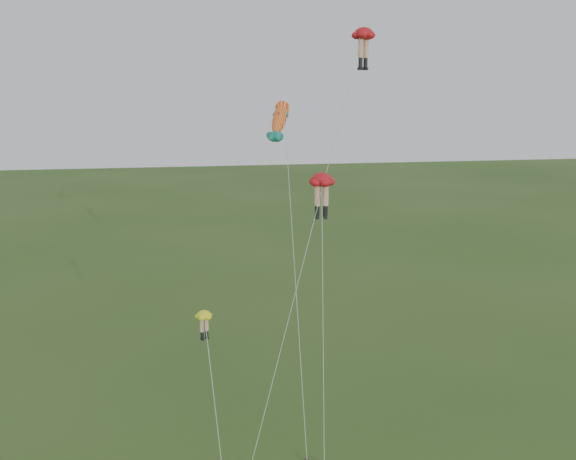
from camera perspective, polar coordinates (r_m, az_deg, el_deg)
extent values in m
ellipsoid|color=red|center=(41.01, 6.75, 16.97)|extent=(2.03, 2.03, 0.74)
cylinder|color=#E1A684|center=(40.77, 6.49, 15.77)|extent=(0.33, 0.33, 1.13)
cylinder|color=black|center=(40.73, 6.46, 14.57)|extent=(0.26, 0.26, 0.57)
cube|color=black|center=(40.72, 6.45, 14.06)|extent=(0.33, 0.38, 0.16)
cylinder|color=#E1A684|center=(41.11, 6.94, 15.73)|extent=(0.33, 0.33, 1.13)
cylinder|color=black|center=(41.06, 6.91, 14.54)|extent=(0.26, 0.26, 0.57)
cube|color=black|center=(41.05, 6.89, 14.03)|extent=(0.33, 0.38, 0.16)
cylinder|color=silver|center=(37.02, 1.95, -0.63)|extent=(8.25, 7.72, 24.11)
ellipsoid|color=red|center=(37.56, 3.00, 4.51)|extent=(1.73, 1.73, 0.80)
cylinder|color=#E1A684|center=(37.66, 2.62, 3.08)|extent=(0.36, 0.36, 1.22)
cylinder|color=black|center=(37.82, 2.61, 1.71)|extent=(0.28, 0.28, 0.61)
cube|color=black|center=(37.89, 2.60, 1.12)|extent=(0.23, 0.37, 0.18)
cylinder|color=#E1A684|center=(37.73, 3.36, 3.09)|extent=(0.36, 0.36, 1.22)
cylinder|color=black|center=(37.89, 3.34, 1.72)|extent=(0.28, 0.28, 0.61)
cube|color=black|center=(37.96, 3.33, 1.14)|extent=(0.23, 0.37, 0.18)
cylinder|color=silver|center=(36.77, 3.13, -7.60)|extent=(0.93, 5.21, 15.65)
ellipsoid|color=yellow|center=(34.35, -7.48, -7.48)|extent=(1.27, 1.27, 0.47)
cylinder|color=#E1A684|center=(34.48, -7.67, -8.39)|extent=(0.21, 0.21, 0.72)
cylinder|color=black|center=(34.67, -7.64, -9.23)|extent=(0.16, 0.16, 0.36)
cube|color=black|center=(34.76, -7.63, -9.59)|extent=(0.20, 0.24, 0.10)
cylinder|color=#E1A684|center=(34.61, -7.25, -8.30)|extent=(0.21, 0.21, 0.72)
cylinder|color=black|center=(34.80, -7.22, -9.13)|extent=(0.16, 0.16, 0.36)
cube|color=black|center=(34.89, -7.21, -9.49)|extent=(0.20, 0.24, 0.10)
cylinder|color=silver|center=(33.80, -6.46, -15.69)|extent=(0.70, 5.02, 9.00)
ellipsoid|color=#FFA820|center=(38.62, -0.73, 9.95)|extent=(1.96, 3.34, 2.50)
sphere|color=#FFA820|center=(38.62, -0.73, 9.95)|extent=(1.27, 1.48, 1.24)
cone|color=#137E6C|center=(38.62, -0.73, 9.95)|extent=(1.05, 1.30, 1.22)
cone|color=#137E6C|center=(38.62, -0.73, 9.95)|extent=(1.05, 1.30, 1.22)
cone|color=#137E6C|center=(38.62, -0.73, 9.95)|extent=(0.59, 0.73, 0.68)
cone|color=#137E6C|center=(38.62, -0.73, 9.95)|extent=(0.59, 0.73, 0.68)
cone|color=red|center=(38.62, -0.73, 9.95)|extent=(0.63, 0.75, 0.66)
cylinder|color=silver|center=(37.14, 0.45, -4.85)|extent=(0.46, 6.35, 18.76)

